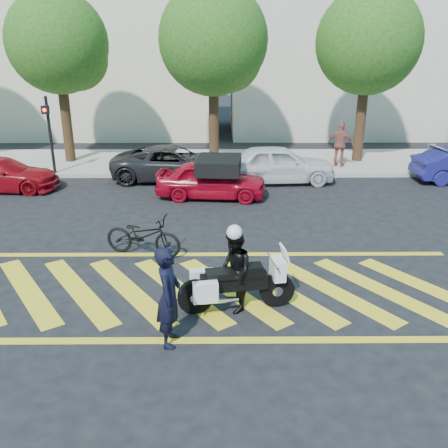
{
  "coord_description": "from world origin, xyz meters",
  "views": [
    {
      "loc": [
        0.3,
        -9.18,
        4.98
      ],
      "look_at": [
        0.38,
        1.31,
        1.05
      ],
      "focal_mm": 38.0,
      "sensor_mm": 36.0,
      "label": 1
    }
  ],
  "objects_px": {
    "parked_mid_left": "(173,163)",
    "police_motorcycle": "(235,284)",
    "officer_bike": "(169,297)",
    "red_convertible": "(211,180)",
    "bicycle": "(143,235)",
    "parked_left": "(1,174)",
    "parked_mid_right": "(278,164)",
    "officer_moto": "(234,271)"
  },
  "relations": [
    {
      "from": "officer_moto",
      "to": "parked_left",
      "type": "bearing_deg",
      "value": -145.13
    },
    {
      "from": "red_convertible",
      "to": "parked_left",
      "type": "xyz_separation_m",
      "value": [
        -7.74,
        1.0,
        -0.05
      ]
    },
    {
      "from": "officer_bike",
      "to": "bicycle",
      "type": "distance_m",
      "value": 4.02
    },
    {
      "from": "bicycle",
      "to": "parked_left",
      "type": "distance_m",
      "value": 8.49
    },
    {
      "from": "parked_mid_left",
      "to": "police_motorcycle",
      "type": "bearing_deg",
      "value": -166.41
    },
    {
      "from": "bicycle",
      "to": "red_convertible",
      "type": "distance_m",
      "value": 5.16
    },
    {
      "from": "parked_mid_left",
      "to": "officer_bike",
      "type": "bearing_deg",
      "value": -173.55
    },
    {
      "from": "bicycle",
      "to": "police_motorcycle",
      "type": "relative_size",
      "value": 0.85
    },
    {
      "from": "police_motorcycle",
      "to": "officer_moto",
      "type": "distance_m",
      "value": 0.27
    },
    {
      "from": "police_motorcycle",
      "to": "parked_left",
      "type": "bearing_deg",
      "value": 124.9
    },
    {
      "from": "bicycle",
      "to": "police_motorcycle",
      "type": "xyz_separation_m",
      "value": [
        2.24,
        -2.71,
        0.04
      ]
    },
    {
      "from": "red_convertible",
      "to": "officer_bike",
      "type": "bearing_deg",
      "value": -178.49
    },
    {
      "from": "bicycle",
      "to": "officer_moto",
      "type": "height_order",
      "value": "officer_moto"
    },
    {
      "from": "officer_bike",
      "to": "parked_left",
      "type": "bearing_deg",
      "value": 40.18
    },
    {
      "from": "red_convertible",
      "to": "parked_mid_right",
      "type": "distance_m",
      "value": 3.24
    },
    {
      "from": "officer_bike",
      "to": "parked_mid_left",
      "type": "bearing_deg",
      "value": 8.82
    },
    {
      "from": "parked_mid_left",
      "to": "red_convertible",
      "type": "bearing_deg",
      "value": -145.8
    },
    {
      "from": "officer_bike",
      "to": "police_motorcycle",
      "type": "relative_size",
      "value": 0.79
    },
    {
      "from": "officer_bike",
      "to": "red_convertible",
      "type": "relative_size",
      "value": 0.49
    },
    {
      "from": "officer_moto",
      "to": "parked_mid_right",
      "type": "bearing_deg",
      "value": 159.06
    },
    {
      "from": "officer_bike",
      "to": "parked_mid_right",
      "type": "bearing_deg",
      "value": -12.47
    },
    {
      "from": "police_motorcycle",
      "to": "red_convertible",
      "type": "distance_m",
      "value": 7.62
    },
    {
      "from": "police_motorcycle",
      "to": "parked_mid_left",
      "type": "height_order",
      "value": "parked_mid_left"
    },
    {
      "from": "red_convertible",
      "to": "bicycle",
      "type": "bearing_deg",
      "value": 166.75
    },
    {
      "from": "officer_bike",
      "to": "officer_moto",
      "type": "relative_size",
      "value": 1.11
    },
    {
      "from": "parked_left",
      "to": "parked_mid_left",
      "type": "bearing_deg",
      "value": -75.19
    },
    {
      "from": "officer_moto",
      "to": "parked_left",
      "type": "relative_size",
      "value": 0.41
    },
    {
      "from": "parked_mid_right",
      "to": "police_motorcycle",
      "type": "bearing_deg",
      "value": 164.72
    },
    {
      "from": "parked_left",
      "to": "parked_mid_right",
      "type": "distance_m",
      "value": 10.36
    },
    {
      "from": "bicycle",
      "to": "parked_mid_right",
      "type": "distance_m",
      "value": 8.05
    },
    {
      "from": "officer_moto",
      "to": "parked_mid_right",
      "type": "xyz_separation_m",
      "value": [
        1.98,
        9.57,
        -0.1
      ]
    },
    {
      "from": "red_convertible",
      "to": "parked_mid_left",
      "type": "height_order",
      "value": "parked_mid_left"
    },
    {
      "from": "parked_left",
      "to": "parked_mid_left",
      "type": "xyz_separation_m",
      "value": [
        6.2,
        1.4,
        0.07
      ]
    },
    {
      "from": "parked_mid_right",
      "to": "officer_bike",
      "type": "bearing_deg",
      "value": 160.0
    },
    {
      "from": "bicycle",
      "to": "officer_moto",
      "type": "bearing_deg",
      "value": -125.02
    },
    {
      "from": "officer_moto",
      "to": "parked_left",
      "type": "distance_m",
      "value": 11.97
    },
    {
      "from": "police_motorcycle",
      "to": "parked_left",
      "type": "xyz_separation_m",
      "value": [
        -8.35,
        8.6,
        0.03
      ]
    },
    {
      "from": "parked_left",
      "to": "bicycle",
      "type": "bearing_deg",
      "value": -131.85
    },
    {
      "from": "officer_moto",
      "to": "red_convertible",
      "type": "height_order",
      "value": "officer_moto"
    },
    {
      "from": "bicycle",
      "to": "police_motorcycle",
      "type": "height_order",
      "value": "bicycle"
    },
    {
      "from": "officer_bike",
      "to": "officer_moto",
      "type": "xyz_separation_m",
      "value": [
        1.16,
        1.16,
        -0.09
      ]
    },
    {
      "from": "police_motorcycle",
      "to": "parked_left",
      "type": "height_order",
      "value": "parked_left"
    }
  ]
}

